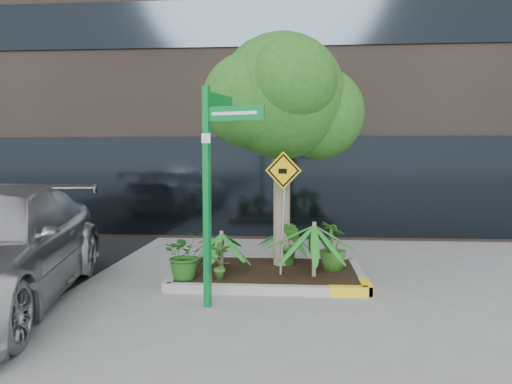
{
  "coord_description": "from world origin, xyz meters",
  "views": [
    {
      "loc": [
        0.66,
        -8.53,
        2.18
      ],
      "look_at": [
        -0.03,
        0.2,
        1.55
      ],
      "focal_mm": 35.0,
      "sensor_mm": 36.0,
      "label": 1
    }
  ],
  "objects": [
    {
      "name": "palm_front",
      "position": [
        0.98,
        -0.14,
        1.02
      ],
      "size": [
        1.04,
        1.04,
        1.16
      ],
      "color": "gray",
      "rests_on": "ground"
    },
    {
      "name": "street_sign_post",
      "position": [
        -0.52,
        -1.46,
        1.96
      ],
      "size": [
        0.9,
        1.11,
        3.17
      ],
      "rotation": [
        0.0,
        0.0,
        -0.3
      ],
      "color": "#0B7930",
      "rests_on": "ground"
    },
    {
      "name": "palm_left",
      "position": [
        -0.64,
        0.12,
        0.82
      ],
      "size": [
        0.81,
        0.81,
        0.9
      ],
      "color": "gray",
      "rests_on": "ground"
    },
    {
      "name": "ground",
      "position": [
        0.0,
        0.0,
        0.0
      ],
      "size": [
        80.0,
        80.0,
        0.0
      ],
      "primitive_type": "plane",
      "color": "gray",
      "rests_on": "ground"
    },
    {
      "name": "shrub_a",
      "position": [
        -1.15,
        -0.47,
        0.56
      ],
      "size": [
        0.99,
        0.99,
        0.82
      ],
      "primitive_type": "imported",
      "rotation": [
        0.0,
        0.0,
        0.46
      ],
      "color": "#205A19",
      "rests_on": "planter"
    },
    {
      "name": "shrub_d",
      "position": [
        0.55,
        0.71,
        0.55
      ],
      "size": [
        0.63,
        0.63,
        0.81
      ],
      "primitive_type": "imported",
      "rotation": [
        0.0,
        0.0,
        5.51
      ],
      "color": "#22611C",
      "rests_on": "planter"
    },
    {
      "name": "tree",
      "position": [
        0.41,
        0.78,
        3.28
      ],
      "size": [
        3.0,
        2.66,
        4.49
      ],
      "color": "gray",
      "rests_on": "ground"
    },
    {
      "name": "shrub_c",
      "position": [
        -0.57,
        -0.46,
        0.47
      ],
      "size": [
        0.38,
        0.38,
        0.65
      ],
      "primitive_type": "imported",
      "rotation": [
        0.0,
        0.0,
        3.26
      ],
      "color": "#357323",
      "rests_on": "planter"
    },
    {
      "name": "cattle_sign",
      "position": [
        0.45,
        0.01,
        1.58
      ],
      "size": [
        0.63,
        0.29,
        2.11
      ],
      "rotation": [
        0.0,
        0.0,
        -0.31
      ],
      "color": "slate",
      "rests_on": "ground"
    },
    {
      "name": "shrub_b",
      "position": [
        1.33,
        0.36,
        0.59
      ],
      "size": [
        0.68,
        0.68,
        0.87
      ],
      "primitive_type": "imported",
      "rotation": [
        0.0,
        0.0,
        2.16
      ],
      "color": "#2E631D",
      "rests_on": "planter"
    },
    {
      "name": "palm_back",
      "position": [
        0.52,
        1.2,
        0.76
      ],
      "size": [
        0.74,
        0.74,
        0.82
      ],
      "color": "gray",
      "rests_on": "ground"
    },
    {
      "name": "planter",
      "position": [
        0.23,
        0.27,
        0.1
      ],
      "size": [
        3.35,
        2.36,
        0.15
      ],
      "color": "#9E9E99",
      "rests_on": "ground"
    }
  ]
}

